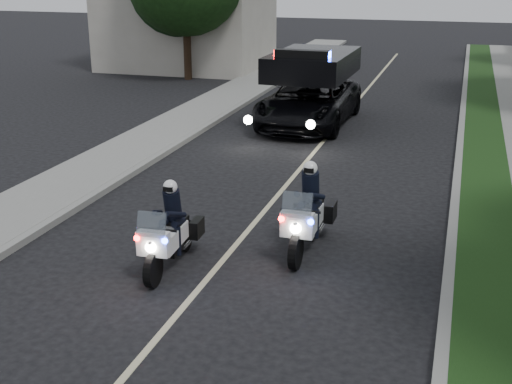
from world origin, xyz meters
TOP-DOWN VIEW (x-y plane):
  - ground at (0.00, 0.00)m, footprint 120.00×120.00m
  - curb_right at (4.10, 10.00)m, footprint 0.20×60.00m
  - grass_verge at (4.80, 10.00)m, footprint 1.20×60.00m
  - curb_left at (-4.10, 10.00)m, footprint 0.20×60.00m
  - sidewalk_left at (-5.20, 10.00)m, footprint 2.00×60.00m
  - lane_marking at (0.00, 10.00)m, footprint 0.12×50.00m
  - police_moto_left at (-0.83, 3.06)m, footprint 0.78×1.97m
  - police_moto_right at (1.40, 4.55)m, footprint 0.74×2.09m
  - police_suv at (-0.96, 15.03)m, footprint 2.84×5.94m
  - bicycle at (-3.10, 23.11)m, footprint 0.64×1.71m
  - cyclist at (-3.10, 23.11)m, footprint 0.61×0.43m
  - tree_left_near at (-8.57, 22.58)m, footprint 6.87×6.87m
  - tree_left_far at (-9.29, 23.70)m, footprint 5.68×5.68m

SIDE VIEW (x-z plane):
  - ground at x=0.00m, z-range 0.00..0.00m
  - police_moto_left at x=-0.83m, z-range -0.82..0.82m
  - police_moto_right at x=1.40m, z-range -0.89..0.89m
  - police_suv at x=-0.96m, z-range -1.43..1.43m
  - bicycle at x=-3.10m, z-range -0.44..0.44m
  - cyclist at x=-3.10m, z-range -0.81..0.81m
  - tree_left_near at x=-8.57m, z-range -4.64..4.64m
  - tree_left_far at x=-9.29m, z-range -4.21..4.21m
  - lane_marking at x=0.00m, z-range 0.00..0.01m
  - curb_right at x=4.10m, z-range 0.00..0.15m
  - curb_left at x=-4.10m, z-range 0.00..0.15m
  - grass_verge at x=4.80m, z-range 0.00..0.16m
  - sidewalk_left at x=-5.20m, z-range 0.00..0.16m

